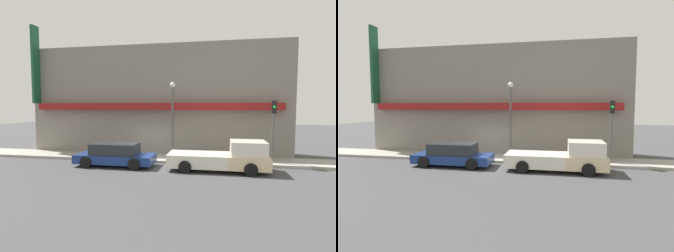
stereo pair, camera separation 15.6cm
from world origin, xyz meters
TOP-DOWN VIEW (x-y plane):
  - ground_plane at (0.00, 0.00)m, footprint 80.00×80.00m
  - sidewalk at (0.00, 1.25)m, footprint 36.00×2.51m
  - building at (-0.02, 3.98)m, footprint 19.80×3.80m
  - pickup_truck at (5.13, -1.21)m, footprint 5.67×2.26m
  - parked_car at (-1.54, -1.21)m, footprint 4.88×2.02m
  - fire_hydrant at (-0.67, 0.73)m, footprint 0.19×0.19m
  - street_lamp at (1.64, 1.38)m, footprint 0.36×0.36m
  - traffic_light at (8.12, 0.74)m, footprint 0.28×0.42m

SIDE VIEW (x-z plane):
  - ground_plane at x=0.00m, z-range 0.00..0.00m
  - sidewalk at x=0.00m, z-range 0.00..0.17m
  - fire_hydrant at x=-0.67m, z-range 0.17..0.82m
  - parked_car at x=-1.54m, z-range -0.01..1.41m
  - pickup_truck at x=5.13m, z-range -0.10..1.65m
  - traffic_light at x=8.12m, z-range 0.89..4.79m
  - street_lamp at x=1.64m, z-range 0.85..6.04m
  - building at x=-0.02m, z-range -0.84..9.12m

